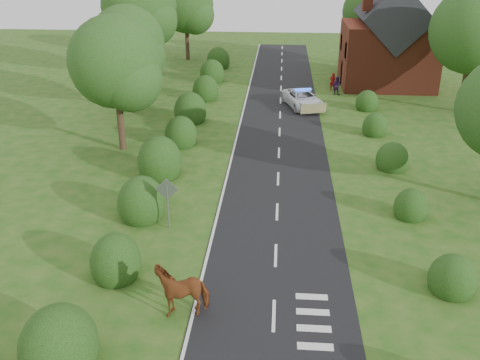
# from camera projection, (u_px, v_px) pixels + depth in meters

# --- Properties ---
(ground) EXTENTS (120.00, 120.00, 0.00)m
(ground) POSITION_uv_depth(u_px,v_px,m) (276.00, 256.00, 22.74)
(ground) COLOR #1F5314
(road) EXTENTS (6.00, 70.00, 0.02)m
(road) POSITION_uv_depth(u_px,v_px,m) (279.00, 137.00, 36.37)
(road) COLOR black
(road) RESTS_ON ground
(road_markings) EXTENTS (4.96, 70.00, 0.01)m
(road_markings) POSITION_uv_depth(u_px,v_px,m) (254.00, 147.00, 34.59)
(road_markings) COLOR white
(road_markings) RESTS_ON road
(hedgerow_left) EXTENTS (2.75, 50.41, 3.00)m
(hedgerow_left) POSITION_uv_depth(u_px,v_px,m) (175.00, 141.00, 33.52)
(hedgerow_left) COLOR black
(hedgerow_left) RESTS_ON ground
(hedgerow_right) EXTENTS (2.10, 45.78, 2.10)m
(hedgerow_right) POSITION_uv_depth(u_px,v_px,m) (388.00, 152.00, 32.23)
(hedgerow_right) COLOR black
(hedgerow_right) RESTS_ON ground
(tree_left_a) EXTENTS (5.74, 5.60, 8.38)m
(tree_left_a) POSITION_uv_depth(u_px,v_px,m) (119.00, 66.00, 32.01)
(tree_left_a) COLOR #332316
(tree_left_a) RESTS_ON ground
(tree_left_b) EXTENTS (5.74, 5.60, 8.07)m
(tree_left_b) POSITION_uv_depth(u_px,v_px,m) (130.00, 47.00, 39.51)
(tree_left_b) COLOR #332316
(tree_left_b) RESTS_ON ground
(tree_left_c) EXTENTS (6.97, 6.80, 10.22)m
(tree_left_c) POSITION_uv_depth(u_px,v_px,m) (142.00, 9.00, 48.06)
(tree_left_c) COLOR #332316
(tree_left_c) RESTS_ON ground
(tree_left_d) EXTENTS (6.15, 6.00, 8.89)m
(tree_left_d) POSITION_uv_depth(u_px,v_px,m) (188.00, 7.00, 57.35)
(tree_left_d) COLOR #332316
(tree_left_d) RESTS_ON ground
(tree_right_b) EXTENTS (6.56, 6.40, 9.40)m
(tree_right_b) POSITION_uv_depth(u_px,v_px,m) (478.00, 34.00, 39.13)
(tree_right_b) COLOR #332316
(tree_right_b) RESTS_ON ground
(tree_right_c) EXTENTS (6.15, 6.00, 8.58)m
(tree_right_c) POSITION_uv_depth(u_px,v_px,m) (375.00, 14.00, 54.28)
(tree_right_c) COLOR #332316
(tree_right_c) RESTS_ON ground
(road_sign) EXTENTS (1.06, 0.08, 2.53)m
(road_sign) POSITION_uv_depth(u_px,v_px,m) (167.00, 196.00, 24.23)
(road_sign) COLOR gray
(road_sign) RESTS_ON ground
(house) EXTENTS (8.00, 7.40, 9.17)m
(house) POSITION_uv_depth(u_px,v_px,m) (389.00, 43.00, 47.77)
(house) COLOR maroon
(house) RESTS_ON ground
(cow) EXTENTS (2.46, 1.72, 1.59)m
(cow) POSITION_uv_depth(u_px,v_px,m) (182.00, 291.00, 19.15)
(cow) COLOR brown
(cow) RESTS_ON ground
(police_van) EXTENTS (3.67, 5.37, 1.51)m
(police_van) POSITION_uv_depth(u_px,v_px,m) (302.00, 99.00, 42.55)
(police_van) COLOR white
(police_van) RESTS_ON ground
(pedestrian_red) EXTENTS (0.62, 0.47, 1.53)m
(pedestrian_red) POSITION_uv_depth(u_px,v_px,m) (333.00, 81.00, 47.45)
(pedestrian_red) COLOR maroon
(pedestrian_red) RESTS_ON ground
(pedestrian_purple) EXTENTS (0.97, 0.92, 1.58)m
(pedestrian_purple) POSITION_uv_depth(u_px,v_px,m) (337.00, 85.00, 46.07)
(pedestrian_purple) COLOR #3B1B4C
(pedestrian_purple) RESTS_ON ground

